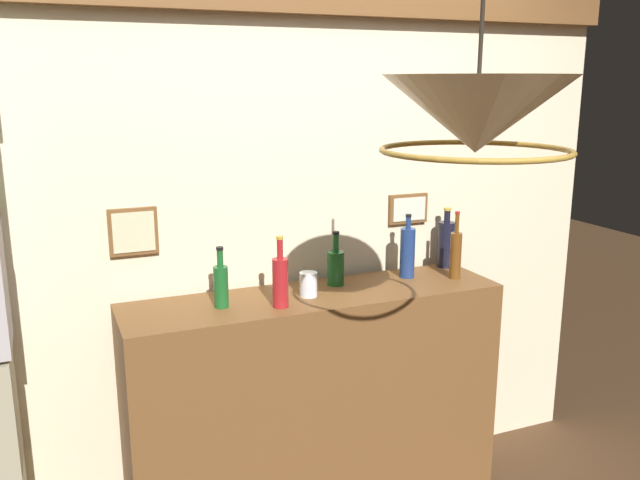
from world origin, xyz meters
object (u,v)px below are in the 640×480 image
liquor_bottle_rye (336,266)px  liquor_bottle_sherry (407,252)px  liquor_bottle_mezcal (221,284)px  liquor_bottle_tequila (456,254)px  liquor_bottle_scotch (446,243)px  liquor_bottle_bourbon (280,281)px  glass_tumbler_rocks (308,284)px  pendant_lamp (477,117)px

liquor_bottle_rye → liquor_bottle_sherry: bearing=-2.9°
liquor_bottle_rye → liquor_bottle_mezcal: liquor_bottle_mezcal is taller
liquor_bottle_mezcal → liquor_bottle_tequila: bearing=-1.2°
liquor_bottle_scotch → liquor_bottle_bourbon: bearing=-165.1°
liquor_bottle_rye → liquor_bottle_mezcal: 0.56m
liquor_bottle_tequila → liquor_bottle_mezcal: bearing=178.8°
liquor_bottle_bourbon → glass_tumbler_rocks: bearing=28.0°
liquor_bottle_bourbon → liquor_bottle_tequila: bearing=4.3°
liquor_bottle_tequila → glass_tumbler_rocks: 0.73m
liquor_bottle_scotch → liquor_bottle_mezcal: (-1.17, -0.16, -0.02)m
liquor_bottle_bourbon → glass_tumbler_rocks: size_ratio=2.79×
liquor_bottle_bourbon → pendant_lamp: bearing=-72.7°
liquor_bottle_bourbon → liquor_bottle_mezcal: 0.24m
liquor_bottle_rye → liquor_bottle_tequila: size_ratio=0.78×
liquor_bottle_tequila → liquor_bottle_bourbon: bearing=-175.7°
liquor_bottle_rye → liquor_bottle_bourbon: size_ratio=0.84×
liquor_bottle_tequila → pendant_lamp: bearing=-122.7°
liquor_bottle_scotch → liquor_bottle_rye: bearing=-174.0°
liquor_bottle_sherry → pendant_lamp: pendant_lamp is taller
liquor_bottle_scotch → liquor_bottle_bourbon: size_ratio=1.00×
glass_tumbler_rocks → pendant_lamp: size_ratio=0.20×
liquor_bottle_rye → liquor_bottle_bourbon: 0.38m
liquor_bottle_bourbon → pendant_lamp: pendant_lamp is taller
liquor_bottle_mezcal → glass_tumbler_rocks: bearing=-1.0°
liquor_bottle_rye → glass_tumbler_rocks: liquor_bottle_rye is taller
liquor_bottle_tequila → liquor_bottle_bourbon: (-0.88, -0.07, -0.01)m
liquor_bottle_mezcal → glass_tumbler_rocks: size_ratio=2.39×
liquor_bottle_scotch → liquor_bottle_tequila: 0.20m
glass_tumbler_rocks → liquor_bottle_tequila: bearing=-1.2°
liquor_bottle_sherry → liquor_bottle_bourbon: 0.70m
pendant_lamp → liquor_bottle_rye: bearing=87.0°
liquor_bottle_rye → liquor_bottle_tequila: (0.55, -0.12, 0.03)m
liquor_bottle_scotch → glass_tumbler_rocks: bearing=-167.9°
glass_tumbler_rocks → pendant_lamp: 1.22m
liquor_bottle_scotch → liquor_bottle_bourbon: same height
liquor_bottle_rye → pendant_lamp: bearing=-93.0°
liquor_bottle_sherry → liquor_bottle_mezcal: liquor_bottle_sherry is taller
liquor_bottle_rye → liquor_bottle_sherry: 0.36m
liquor_bottle_scotch → liquor_bottle_tequila: liquor_bottle_tequila is taller
liquor_bottle_bourbon → glass_tumbler_rocks: liquor_bottle_bourbon is taller
liquor_bottle_mezcal → liquor_bottle_sherry: bearing=5.1°
liquor_bottle_bourbon → liquor_bottle_sherry: bearing=13.9°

